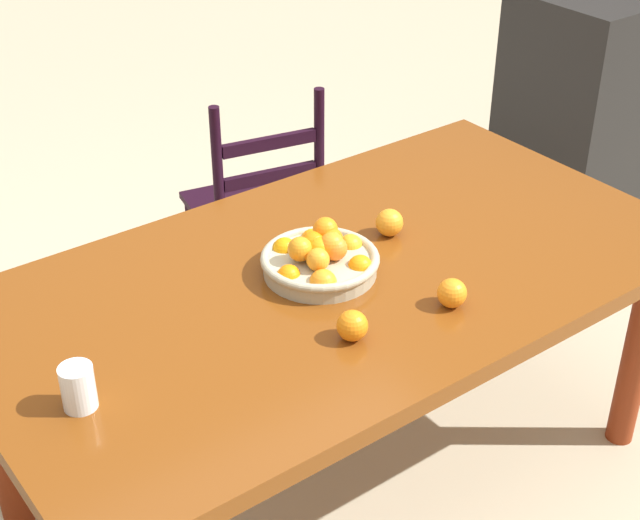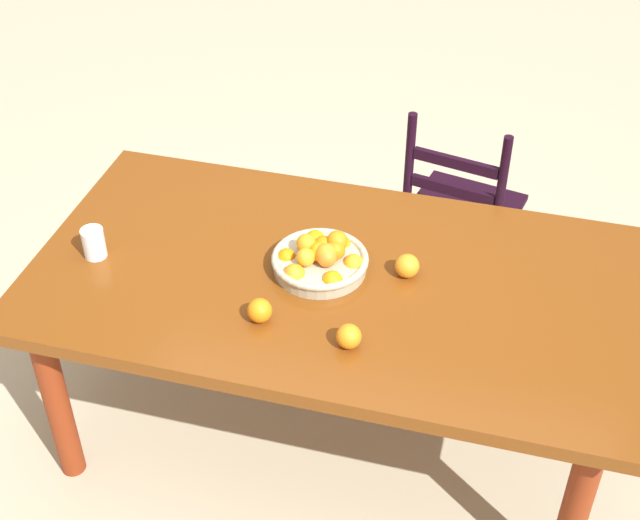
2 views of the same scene
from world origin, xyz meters
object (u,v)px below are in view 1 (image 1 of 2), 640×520
(fruit_bowl, at_px, (321,259))
(orange_loose_0, at_px, (452,293))
(cabinet, at_px, (596,107))
(orange_loose_2, at_px, (352,326))
(dining_table, at_px, (338,298))
(drinking_glass, at_px, (78,387))
(chair_near_window, at_px, (257,212))
(orange_loose_1, at_px, (389,223))

(fruit_bowl, xyz_separation_m, orange_loose_0, (0.17, -0.32, -0.01))
(cabinet, relative_size, orange_loose_0, 13.72)
(cabinet, distance_m, orange_loose_2, 2.31)
(dining_table, relative_size, orange_loose_0, 25.97)
(dining_table, relative_size, drinking_glass, 18.62)
(dining_table, height_order, orange_loose_0, orange_loose_0)
(fruit_bowl, bearing_deg, drinking_glass, -170.66)
(chair_near_window, xyz_separation_m, drinking_glass, (-1.10, -1.00, 0.37))
(dining_table, height_order, orange_loose_1, orange_loose_1)
(dining_table, distance_m, orange_loose_1, 0.27)
(cabinet, relative_size, orange_loose_1, 13.16)
(chair_near_window, height_order, orange_loose_0, chair_near_window)
(chair_near_window, relative_size, orange_loose_0, 12.43)
(orange_loose_2, bearing_deg, drinking_glass, 165.71)
(orange_loose_2, bearing_deg, cabinet, 24.14)
(orange_loose_0, height_order, orange_loose_2, same)
(chair_near_window, xyz_separation_m, fruit_bowl, (-0.36, -0.87, 0.36))
(orange_loose_0, distance_m, orange_loose_1, 0.38)
(orange_loose_2, bearing_deg, fruit_bowl, 67.64)
(orange_loose_0, bearing_deg, orange_loose_2, 172.14)
(chair_near_window, bearing_deg, orange_loose_2, 79.29)
(cabinet, height_order, drinking_glass, cabinet)
(dining_table, xyz_separation_m, fruit_bowl, (-0.04, 0.02, 0.13))
(orange_loose_2, xyz_separation_m, drinking_glass, (-0.62, 0.16, 0.01))
(dining_table, height_order, chair_near_window, chair_near_window)
(chair_near_window, height_order, orange_loose_2, chair_near_window)
(orange_loose_0, relative_size, drinking_glass, 0.72)
(dining_table, distance_m, drinking_glass, 0.80)
(cabinet, bearing_deg, orange_loose_1, -160.19)
(fruit_bowl, bearing_deg, orange_loose_0, -61.92)
(chair_near_window, relative_size, fruit_bowl, 2.96)
(chair_near_window, bearing_deg, drinking_glass, 53.92)
(cabinet, xyz_separation_m, orange_loose_2, (-2.09, -0.94, 0.28))
(orange_loose_0, relative_size, orange_loose_2, 0.99)
(cabinet, distance_m, orange_loose_1, 1.83)
(chair_near_window, xyz_separation_m, cabinet, (1.62, -0.22, 0.08))
(orange_loose_1, height_order, drinking_glass, drinking_glass)
(fruit_bowl, distance_m, orange_loose_0, 0.36)
(orange_loose_0, bearing_deg, cabinet, 28.39)
(orange_loose_0, bearing_deg, drinking_glass, 167.70)
(dining_table, distance_m, orange_loose_2, 0.33)
(dining_table, xyz_separation_m, cabinet, (1.93, 0.68, -0.15))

